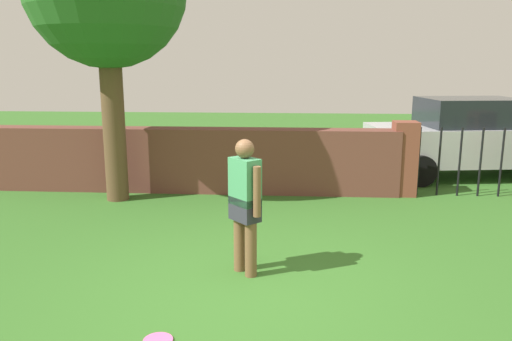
# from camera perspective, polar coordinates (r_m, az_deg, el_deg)

# --- Properties ---
(ground_plane) EXTENTS (40.00, 40.00, 0.00)m
(ground_plane) POSITION_cam_1_polar(r_m,az_deg,el_deg) (5.73, -0.72, -13.45)
(ground_plane) COLOR #336623
(brick_wall) EXTENTS (7.92, 0.50, 1.24)m
(brick_wall) POSITION_cam_1_polar(r_m,az_deg,el_deg) (9.85, -7.39, 1.18)
(brick_wall) COLOR brown
(brick_wall) RESTS_ON ground
(person) EXTENTS (0.41, 0.42, 1.62)m
(person) POSITION_cam_1_polar(r_m,az_deg,el_deg) (5.88, -1.26, -3.42)
(person) COLOR brown
(person) RESTS_ON ground
(fence_gate) EXTENTS (2.87, 0.44, 1.40)m
(fence_gate) POSITION_cam_1_polar(r_m,az_deg,el_deg) (10.21, 23.05, 1.15)
(fence_gate) COLOR brown
(fence_gate) RESTS_ON ground
(car) EXTENTS (4.40, 2.37, 1.72)m
(car) POSITION_cam_1_polar(r_m,az_deg,el_deg) (11.98, 22.80, 3.45)
(car) COLOR #B7B7BC
(car) RESTS_ON ground
(frisbee_pink) EXTENTS (0.27, 0.27, 0.02)m
(frisbee_pink) POSITION_cam_1_polar(r_m,az_deg,el_deg) (4.89, -11.01, -18.34)
(frisbee_pink) COLOR pink
(frisbee_pink) RESTS_ON ground
(frisbee_orange) EXTENTS (0.27, 0.27, 0.02)m
(frisbee_orange) POSITION_cam_1_polar(r_m,az_deg,el_deg) (7.22, -1.45, -7.82)
(frisbee_orange) COLOR orange
(frisbee_orange) RESTS_ON ground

